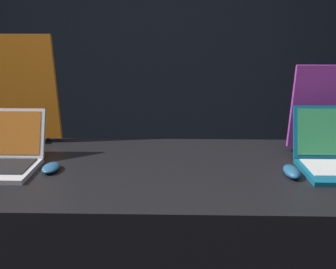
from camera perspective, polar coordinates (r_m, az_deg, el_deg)
wall_back at (r=3.23m, az=0.48°, el=17.75°), size 8.00×0.05×2.80m
display_counter at (r=1.65m, az=-0.56°, el=-19.69°), size 1.90×0.73×0.87m
mouse_front at (r=1.46m, az=-19.71°, el=-5.47°), size 0.07×0.10×0.03m
promo_stand_front at (r=1.79m, az=-23.88°, el=6.66°), size 0.34×0.07×0.54m
mouse_back at (r=1.42m, az=20.71°, el=-6.07°), size 0.06×0.11×0.04m
promo_stand_back at (r=1.70m, az=25.62°, el=3.57°), size 0.31×0.07×0.41m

